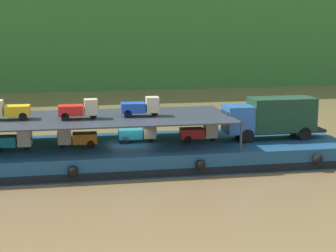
{
  "coord_description": "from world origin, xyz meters",
  "views": [
    {
      "loc": [
        -4.49,
        -38.97,
        10.25
      ],
      "look_at": [
        2.81,
        0.0,
        2.7
      ],
      "focal_mm": 59.24,
      "sensor_mm": 36.0,
      "label": 1
    }
  ],
  "objects_px": {
    "mini_truck_upper_mid": "(9,110)",
    "mini_truck_lower_fore": "(138,133)",
    "cargo_barge": "(130,154)",
    "mini_truck_lower_mid": "(77,137)",
    "covered_lorry": "(271,117)",
    "mini_truck_lower_aft": "(12,140)",
    "mini_truck_lower_bow": "(199,132)",
    "mini_truck_upper_fore": "(79,109)",
    "mini_truck_upper_bow": "(141,107)"
  },
  "relations": [
    {
      "from": "cargo_barge",
      "to": "mini_truck_upper_bow",
      "type": "xyz_separation_m",
      "value": [
        0.82,
        -0.03,
        3.44
      ]
    },
    {
      "from": "mini_truck_lower_mid",
      "to": "mini_truck_upper_fore",
      "type": "height_order",
      "value": "mini_truck_upper_fore"
    },
    {
      "from": "mini_truck_lower_mid",
      "to": "mini_truck_upper_fore",
      "type": "bearing_deg",
      "value": -6.65
    },
    {
      "from": "cargo_barge",
      "to": "mini_truck_lower_aft",
      "type": "relative_size",
      "value": 11.18
    },
    {
      "from": "cargo_barge",
      "to": "mini_truck_upper_mid",
      "type": "height_order",
      "value": "mini_truck_upper_mid"
    },
    {
      "from": "cargo_barge",
      "to": "covered_lorry",
      "type": "height_order",
      "value": "covered_lorry"
    },
    {
      "from": "mini_truck_lower_fore",
      "to": "mini_truck_lower_bow",
      "type": "distance_m",
      "value": 4.53
    },
    {
      "from": "mini_truck_lower_aft",
      "to": "mini_truck_lower_mid",
      "type": "distance_m",
      "value": 4.38
    },
    {
      "from": "mini_truck_lower_bow",
      "to": "mini_truck_upper_mid",
      "type": "relative_size",
      "value": 1.01
    },
    {
      "from": "covered_lorry",
      "to": "mini_truck_lower_fore",
      "type": "relative_size",
      "value": 2.86
    },
    {
      "from": "cargo_barge",
      "to": "mini_truck_lower_aft",
      "type": "distance_m",
      "value": 8.31
    },
    {
      "from": "mini_truck_upper_mid",
      "to": "mini_truck_upper_fore",
      "type": "distance_m",
      "value": 4.8
    },
    {
      "from": "mini_truck_lower_aft",
      "to": "mini_truck_upper_fore",
      "type": "height_order",
      "value": "mini_truck_upper_fore"
    },
    {
      "from": "mini_truck_lower_bow",
      "to": "mini_truck_upper_fore",
      "type": "bearing_deg",
      "value": -177.96
    },
    {
      "from": "covered_lorry",
      "to": "mini_truck_lower_aft",
      "type": "xyz_separation_m",
      "value": [
        -18.82,
        -0.24,
        -1.0
      ]
    },
    {
      "from": "mini_truck_upper_bow",
      "to": "mini_truck_lower_fore",
      "type": "bearing_deg",
      "value": 105.77
    },
    {
      "from": "covered_lorry",
      "to": "mini_truck_upper_bow",
      "type": "height_order",
      "value": "mini_truck_upper_bow"
    },
    {
      "from": "cargo_barge",
      "to": "mini_truck_upper_bow",
      "type": "height_order",
      "value": "mini_truck_upper_bow"
    },
    {
      "from": "mini_truck_lower_aft",
      "to": "mini_truck_lower_bow",
      "type": "relative_size",
      "value": 1.01
    },
    {
      "from": "cargo_barge",
      "to": "mini_truck_lower_bow",
      "type": "xyz_separation_m",
      "value": [
        5.15,
        -0.08,
        1.44
      ]
    },
    {
      "from": "mini_truck_upper_bow",
      "to": "mini_truck_lower_aft",
      "type": "bearing_deg",
      "value": -177.2
    },
    {
      "from": "mini_truck_upper_fore",
      "to": "covered_lorry",
      "type": "bearing_deg",
      "value": 0.64
    },
    {
      "from": "mini_truck_lower_aft",
      "to": "covered_lorry",
      "type": "bearing_deg",
      "value": 0.74
    },
    {
      "from": "cargo_barge",
      "to": "mini_truck_lower_bow",
      "type": "distance_m",
      "value": 5.34
    },
    {
      "from": "cargo_barge",
      "to": "covered_lorry",
      "type": "relative_size",
      "value": 3.97
    },
    {
      "from": "mini_truck_lower_fore",
      "to": "mini_truck_upper_bow",
      "type": "xyz_separation_m",
      "value": [
        0.16,
        -0.57,
        2.0
      ]
    },
    {
      "from": "covered_lorry",
      "to": "mini_truck_lower_bow",
      "type": "xyz_separation_m",
      "value": [
        -5.51,
        0.15,
        -1.0
      ]
    },
    {
      "from": "covered_lorry",
      "to": "mini_truck_lower_bow",
      "type": "height_order",
      "value": "covered_lorry"
    },
    {
      "from": "mini_truck_upper_mid",
      "to": "cargo_barge",
      "type": "bearing_deg",
      "value": -1.65
    },
    {
      "from": "mini_truck_lower_aft",
      "to": "mini_truck_upper_bow",
      "type": "bearing_deg",
      "value": 2.8
    },
    {
      "from": "cargo_barge",
      "to": "mini_truck_upper_mid",
      "type": "bearing_deg",
      "value": 178.35
    },
    {
      "from": "mini_truck_lower_mid",
      "to": "mini_truck_lower_fore",
      "type": "relative_size",
      "value": 1.01
    },
    {
      "from": "mini_truck_upper_bow",
      "to": "mini_truck_lower_mid",
      "type": "bearing_deg",
      "value": -175.88
    },
    {
      "from": "mini_truck_lower_mid",
      "to": "mini_truck_upper_mid",
      "type": "height_order",
      "value": "mini_truck_upper_mid"
    },
    {
      "from": "mini_truck_lower_aft",
      "to": "mini_truck_upper_mid",
      "type": "height_order",
      "value": "mini_truck_upper_mid"
    },
    {
      "from": "mini_truck_lower_bow",
      "to": "mini_truck_upper_fore",
      "type": "xyz_separation_m",
      "value": [
        -8.74,
        -0.31,
        2.0
      ]
    },
    {
      "from": "mini_truck_lower_bow",
      "to": "mini_truck_upper_mid",
      "type": "distance_m",
      "value": 13.65
    },
    {
      "from": "cargo_barge",
      "to": "mini_truck_lower_mid",
      "type": "bearing_deg",
      "value": -174.54
    },
    {
      "from": "mini_truck_upper_mid",
      "to": "mini_truck_upper_fore",
      "type": "xyz_separation_m",
      "value": [
        4.76,
        -0.63,
        0.0
      ]
    },
    {
      "from": "mini_truck_upper_mid",
      "to": "mini_truck_upper_bow",
      "type": "height_order",
      "value": "same"
    },
    {
      "from": "covered_lorry",
      "to": "mini_truck_lower_fore",
      "type": "distance_m",
      "value": 10.08
    },
    {
      "from": "cargo_barge",
      "to": "covered_lorry",
      "type": "bearing_deg",
      "value": -1.22
    },
    {
      "from": "mini_truck_lower_mid",
      "to": "mini_truck_upper_mid",
      "type": "distance_m",
      "value": 5.01
    },
    {
      "from": "mini_truck_lower_bow",
      "to": "mini_truck_upper_fore",
      "type": "height_order",
      "value": "mini_truck_upper_fore"
    },
    {
      "from": "mini_truck_lower_mid",
      "to": "mini_truck_upper_mid",
      "type": "xyz_separation_m",
      "value": [
        -4.56,
        0.6,
        2.0
      ]
    },
    {
      "from": "mini_truck_upper_mid",
      "to": "mini_truck_lower_fore",
      "type": "bearing_deg",
      "value": 1.88
    },
    {
      "from": "mini_truck_lower_mid",
      "to": "cargo_barge",
      "type": "bearing_deg",
      "value": 5.46
    },
    {
      "from": "covered_lorry",
      "to": "mini_truck_lower_aft",
      "type": "distance_m",
      "value": 18.85
    },
    {
      "from": "mini_truck_lower_aft",
      "to": "mini_truck_lower_fore",
      "type": "bearing_deg",
      "value": 6.5
    },
    {
      "from": "mini_truck_lower_aft",
      "to": "mini_truck_lower_fore",
      "type": "xyz_separation_m",
      "value": [
        8.83,
        1.01,
        0.0
      ]
    }
  ]
}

